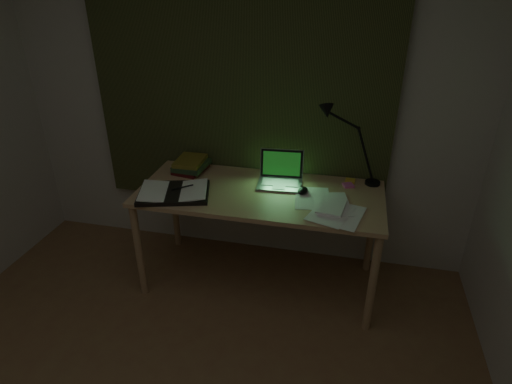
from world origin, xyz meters
TOP-DOWN VIEW (x-y plane):
  - wall_back at (0.00, 2.00)m, footprint 3.50×0.00m
  - curtain at (0.00, 1.96)m, footprint 2.20×0.06m
  - desk at (0.24, 1.55)m, footprint 1.67×0.73m
  - laptop at (0.36, 1.67)m, footprint 0.34×0.37m
  - open_textbook at (-0.31, 1.38)m, footprint 0.54×0.45m
  - book_stack at (-0.34, 1.77)m, footprint 0.22×0.26m
  - loose_papers at (0.68, 1.45)m, footprint 0.49×0.50m
  - mouse at (0.53, 1.60)m, footprint 0.09×0.11m
  - sticky_yellow at (0.84, 1.85)m, footprint 0.07×0.07m
  - sticky_pink at (0.83, 1.77)m, footprint 0.09×0.09m
  - desk_lamp at (0.99, 1.85)m, footprint 0.43×0.36m

SIDE VIEW (x-z plane):
  - desk at x=0.24m, z-range 0.00..0.76m
  - sticky_yellow at x=0.84m, z-range 0.76..0.78m
  - sticky_pink at x=0.83m, z-range 0.76..0.78m
  - loose_papers at x=0.68m, z-range 0.76..0.78m
  - mouse at x=0.53m, z-range 0.76..0.80m
  - open_textbook at x=-0.31m, z-range 0.76..0.80m
  - book_stack at x=-0.34m, z-range 0.76..0.87m
  - laptop at x=0.36m, z-range 0.76..0.98m
  - desk_lamp at x=0.99m, z-range 0.76..1.33m
  - wall_back at x=0.00m, z-range 0.00..2.50m
  - curtain at x=0.00m, z-range 0.45..2.45m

